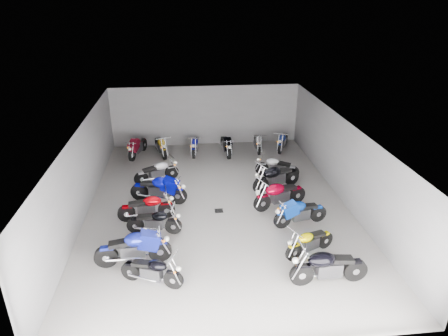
{
  "coord_description": "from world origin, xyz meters",
  "views": [
    {
      "loc": [
        -1.23,
        -13.78,
        7.69
      ],
      "look_at": [
        0.39,
        1.28,
        1.0
      ],
      "focal_mm": 32.0,
      "sensor_mm": 36.0,
      "label": 1
    }
  ],
  "objects_px": {
    "motorcycle_back_a": "(137,146)",
    "motorcycle_back_b": "(161,146)",
    "motorcycle_right_d": "(279,194)",
    "motorcycle_back_f": "(283,141)",
    "motorcycle_right_e": "(276,177)",
    "motorcycle_left_b": "(134,248)",
    "motorcycle_right_c": "(300,212)",
    "motorcycle_right_f": "(277,167)",
    "motorcycle_left_c": "(155,222)",
    "motorcycle_right_b": "(309,242)",
    "motorcycle_left_a": "(152,271)",
    "motorcycle_back_e": "(258,142)",
    "motorcycle_left_e": "(159,189)",
    "motorcycle_back_d": "(226,145)",
    "motorcycle_right_a": "(328,267)",
    "motorcycle_left_f": "(157,172)",
    "motorcycle_left_d": "(147,207)",
    "drain_grate": "(219,211)",
    "motorcycle_back_c": "(195,145)"
  },
  "relations": [
    {
      "from": "drain_grate",
      "to": "motorcycle_right_d",
      "type": "bearing_deg",
      "value": 1.6
    },
    {
      "from": "motorcycle_right_d",
      "to": "motorcycle_back_f",
      "type": "relative_size",
      "value": 1.16
    },
    {
      "from": "motorcycle_back_e",
      "to": "motorcycle_left_f",
      "type": "bearing_deg",
      "value": 36.44
    },
    {
      "from": "motorcycle_right_f",
      "to": "motorcycle_back_f",
      "type": "relative_size",
      "value": 0.99
    },
    {
      "from": "motorcycle_right_c",
      "to": "motorcycle_right_f",
      "type": "distance_m",
      "value": 4.1
    },
    {
      "from": "motorcycle_left_d",
      "to": "motorcycle_left_c",
      "type": "bearing_deg",
      "value": 14.05
    },
    {
      "from": "motorcycle_back_d",
      "to": "motorcycle_right_a",
      "type": "bearing_deg",
      "value": 94.52
    },
    {
      "from": "motorcycle_left_e",
      "to": "motorcycle_right_b",
      "type": "height_order",
      "value": "motorcycle_left_e"
    },
    {
      "from": "motorcycle_right_f",
      "to": "motorcycle_back_d",
      "type": "relative_size",
      "value": 0.89
    },
    {
      "from": "motorcycle_back_a",
      "to": "motorcycle_back_b",
      "type": "relative_size",
      "value": 1.02
    },
    {
      "from": "motorcycle_right_e",
      "to": "motorcycle_back_a",
      "type": "distance_m",
      "value": 7.6
    },
    {
      "from": "drain_grate",
      "to": "motorcycle_back_d",
      "type": "height_order",
      "value": "motorcycle_back_d"
    },
    {
      "from": "motorcycle_left_c",
      "to": "motorcycle_right_f",
      "type": "bearing_deg",
      "value": 136.82
    },
    {
      "from": "motorcycle_left_d",
      "to": "motorcycle_right_b",
      "type": "xyz_separation_m",
      "value": [
        5.25,
        -2.71,
        -0.05
      ]
    },
    {
      "from": "motorcycle_right_b",
      "to": "motorcycle_right_c",
      "type": "distance_m",
      "value": 1.77
    },
    {
      "from": "motorcycle_left_a",
      "to": "motorcycle_back_e",
      "type": "distance_m",
      "value": 11.23
    },
    {
      "from": "motorcycle_left_f",
      "to": "motorcycle_right_f",
      "type": "height_order",
      "value": "motorcycle_left_f"
    },
    {
      "from": "motorcycle_left_b",
      "to": "motorcycle_right_c",
      "type": "distance_m",
      "value": 5.91
    },
    {
      "from": "motorcycle_left_b",
      "to": "motorcycle_right_a",
      "type": "height_order",
      "value": "motorcycle_left_b"
    },
    {
      "from": "motorcycle_back_f",
      "to": "motorcycle_back_d",
      "type": "bearing_deg",
      "value": 30.16
    },
    {
      "from": "motorcycle_left_d",
      "to": "motorcycle_right_f",
      "type": "relative_size",
      "value": 1.11
    },
    {
      "from": "motorcycle_right_c",
      "to": "motorcycle_back_d",
      "type": "height_order",
      "value": "motorcycle_back_d"
    },
    {
      "from": "motorcycle_right_c",
      "to": "motorcycle_left_b",
      "type": "bearing_deg",
      "value": 94.04
    },
    {
      "from": "motorcycle_left_c",
      "to": "motorcycle_left_d",
      "type": "relative_size",
      "value": 0.92
    },
    {
      "from": "motorcycle_left_b",
      "to": "motorcycle_back_a",
      "type": "relative_size",
      "value": 1.13
    },
    {
      "from": "motorcycle_left_b",
      "to": "motorcycle_back_a",
      "type": "height_order",
      "value": "motorcycle_left_b"
    },
    {
      "from": "motorcycle_left_b",
      "to": "motorcycle_right_a",
      "type": "relative_size",
      "value": 1.02
    },
    {
      "from": "motorcycle_left_b",
      "to": "motorcycle_right_c",
      "type": "height_order",
      "value": "motorcycle_left_b"
    },
    {
      "from": "motorcycle_right_e",
      "to": "motorcycle_back_b",
      "type": "xyz_separation_m",
      "value": [
        -4.99,
        4.47,
        -0.06
      ]
    },
    {
      "from": "motorcycle_right_b",
      "to": "motorcycle_left_b",
      "type": "bearing_deg",
      "value": 64.48
    },
    {
      "from": "motorcycle_left_b",
      "to": "motorcycle_left_f",
      "type": "relative_size",
      "value": 1.22
    },
    {
      "from": "motorcycle_back_e",
      "to": "motorcycle_back_f",
      "type": "xyz_separation_m",
      "value": [
        1.35,
        -0.01,
        0.03
      ]
    },
    {
      "from": "motorcycle_right_f",
      "to": "motorcycle_back_c",
      "type": "bearing_deg",
      "value": 70.64
    },
    {
      "from": "motorcycle_back_b",
      "to": "motorcycle_back_d",
      "type": "relative_size",
      "value": 0.96
    },
    {
      "from": "motorcycle_right_c",
      "to": "motorcycle_left_a",
      "type": "bearing_deg",
      "value": 105.53
    },
    {
      "from": "motorcycle_left_b",
      "to": "motorcycle_left_e",
      "type": "height_order",
      "value": "motorcycle_left_b"
    },
    {
      "from": "motorcycle_left_a",
      "to": "motorcycle_right_c",
      "type": "distance_m",
      "value": 5.73
    },
    {
      "from": "motorcycle_left_d",
      "to": "motorcycle_right_f",
      "type": "xyz_separation_m",
      "value": [
        5.55,
        3.15,
        -0.02
      ]
    },
    {
      "from": "drain_grate",
      "to": "motorcycle_right_c",
      "type": "relative_size",
      "value": 0.16
    },
    {
      "from": "motorcycle_left_b",
      "to": "motorcycle_right_e",
      "type": "height_order",
      "value": "motorcycle_left_b"
    },
    {
      "from": "drain_grate",
      "to": "motorcycle_left_c",
      "type": "height_order",
      "value": "motorcycle_left_c"
    },
    {
      "from": "motorcycle_left_a",
      "to": "motorcycle_right_b",
      "type": "distance_m",
      "value": 4.95
    },
    {
      "from": "motorcycle_right_d",
      "to": "motorcycle_back_d",
      "type": "relative_size",
      "value": 1.04
    },
    {
      "from": "motorcycle_left_f",
      "to": "motorcycle_back_e",
      "type": "distance_m",
      "value": 6.06
    },
    {
      "from": "motorcycle_right_b",
      "to": "motorcycle_back_a",
      "type": "distance_m",
      "value": 10.99
    },
    {
      "from": "motorcycle_back_d",
      "to": "motorcycle_back_f",
      "type": "height_order",
      "value": "motorcycle_back_d"
    },
    {
      "from": "motorcycle_back_d",
      "to": "motorcycle_right_c",
      "type": "bearing_deg",
      "value": 99.38
    },
    {
      "from": "motorcycle_left_d",
      "to": "motorcycle_right_e",
      "type": "distance_m",
      "value": 5.58
    },
    {
      "from": "motorcycle_right_f",
      "to": "motorcycle_left_b",
      "type": "bearing_deg",
      "value": 158.04
    },
    {
      "from": "motorcycle_left_b",
      "to": "motorcycle_back_b",
      "type": "relative_size",
      "value": 1.15
    }
  ]
}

